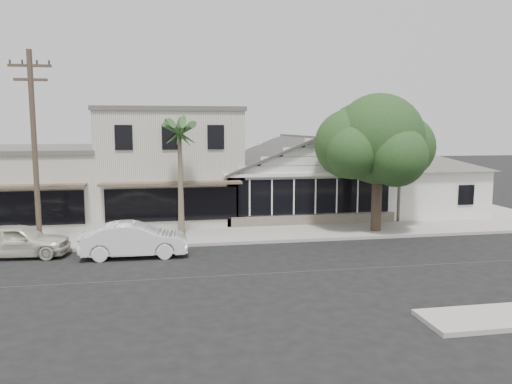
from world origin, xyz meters
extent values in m
plane|color=black|center=(0.00, 0.00, 0.00)|extent=(140.00, 140.00, 0.00)
cube|color=#9E9991|center=(-8.00, 6.75, 0.07)|extent=(90.00, 3.50, 0.15)
cube|color=white|center=(5.00, 12.50, 1.50)|extent=(10.00, 8.00, 3.00)
cube|color=black|center=(5.00, 8.44, 1.75)|extent=(8.80, 0.10, 2.00)
cube|color=#60564C|center=(5.00, 8.45, 0.35)|extent=(9.60, 0.18, 0.70)
cube|color=white|center=(13.20, 11.50, 1.50)|extent=(6.00, 6.00, 3.00)
cube|color=silver|center=(-3.00, 13.50, 3.25)|extent=(8.00, 10.00, 6.50)
cube|color=beige|center=(-12.00, 13.50, 2.10)|extent=(10.00, 10.00, 4.20)
cylinder|color=brown|center=(-9.00, 5.20, 4.50)|extent=(0.24, 0.24, 9.00)
cube|color=brown|center=(-9.00, 5.20, 8.30)|extent=(1.80, 0.12, 0.12)
cube|color=brown|center=(-9.00, 5.20, 7.70)|extent=(1.40, 0.12, 0.12)
imported|color=beige|center=(-9.70, 4.39, 0.73)|extent=(4.43, 2.05, 1.47)
imported|color=white|center=(-4.70, 3.53, 0.75)|extent=(4.60, 1.66, 1.51)
cylinder|color=#4D3B2F|center=(7.71, 6.23, 1.46)|extent=(0.55, 0.55, 2.92)
sphere|color=#1D3917|center=(7.71, 6.23, 5.02)|extent=(4.75, 4.75, 4.75)
sphere|color=#1D3917|center=(9.35, 6.78, 4.56)|extent=(3.47, 3.47, 3.47)
sphere|color=#1D3917|center=(6.25, 6.59, 4.75)|extent=(3.65, 3.65, 3.65)
sphere|color=#1D3917|center=(8.07, 4.86, 4.20)|extent=(3.10, 3.10, 3.10)
sphere|color=#1D3917|center=(7.16, 7.69, 5.29)|extent=(3.29, 3.29, 3.29)
sphere|color=#1D3917|center=(8.80, 7.51, 5.66)|extent=(2.92, 2.92, 2.92)
sphere|color=#1D3917|center=(6.07, 5.50, 4.38)|extent=(2.74, 2.74, 2.74)
cone|color=#726651|center=(-2.56, 6.76, 2.61)|extent=(0.34, 0.34, 5.22)
camera|label=1|loc=(-3.26, -18.40, 5.68)|focal=35.00mm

